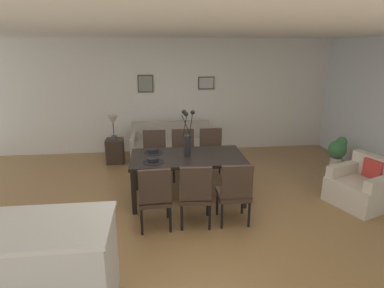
% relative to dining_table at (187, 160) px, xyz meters
% --- Properties ---
extents(ground_plane, '(9.00, 9.00, 0.00)m').
position_rel_dining_table_xyz_m(ground_plane, '(0.04, -0.60, -0.67)').
color(ground_plane, olive).
extents(back_wall_panel, '(9.00, 0.10, 2.60)m').
position_rel_dining_table_xyz_m(back_wall_panel, '(0.04, 2.65, 0.63)').
color(back_wall_panel, white).
rests_on(back_wall_panel, ground).
extents(ceiling_panel, '(9.00, 7.20, 0.08)m').
position_rel_dining_table_xyz_m(ceiling_panel, '(0.04, -0.20, 1.97)').
color(ceiling_panel, white).
extents(dining_table, '(1.80, 0.97, 0.74)m').
position_rel_dining_table_xyz_m(dining_table, '(0.00, 0.00, 0.00)').
color(dining_table, black).
rests_on(dining_table, ground).
extents(dining_chair_near_left, '(0.47, 0.47, 0.92)m').
position_rel_dining_table_xyz_m(dining_chair_near_left, '(-0.53, -0.89, -0.15)').
color(dining_chair_near_left, '#3D2D23').
rests_on(dining_chair_near_left, ground).
extents(dining_chair_near_right, '(0.47, 0.47, 0.92)m').
position_rel_dining_table_xyz_m(dining_chair_near_right, '(-0.53, 0.89, -0.15)').
color(dining_chair_near_right, '#3D2D23').
rests_on(dining_chair_near_right, ground).
extents(dining_chair_far_left, '(0.47, 0.47, 0.92)m').
position_rel_dining_table_xyz_m(dining_chair_far_left, '(0.02, -0.86, -0.15)').
color(dining_chair_far_left, '#3D2D23').
rests_on(dining_chair_far_left, ground).
extents(dining_chair_far_right, '(0.45, 0.45, 0.92)m').
position_rel_dining_table_xyz_m(dining_chair_far_right, '(0.01, 0.90, -0.15)').
color(dining_chair_far_right, '#3D2D23').
rests_on(dining_chair_far_right, ground).
extents(dining_chair_mid_left, '(0.45, 0.45, 0.92)m').
position_rel_dining_table_xyz_m(dining_chair_mid_left, '(0.57, -0.86, -0.15)').
color(dining_chair_mid_left, '#3D2D23').
rests_on(dining_chair_mid_left, ground).
extents(dining_chair_mid_right, '(0.44, 0.44, 0.92)m').
position_rel_dining_table_xyz_m(dining_chair_mid_right, '(0.55, 0.90, -0.15)').
color(dining_chair_mid_right, '#3D2D23').
rests_on(dining_chair_mid_right, ground).
extents(centerpiece_vase, '(0.21, 0.23, 0.73)m').
position_rel_dining_table_xyz_m(centerpiece_vase, '(0.00, 0.00, 0.36)').
color(centerpiece_vase, '#232326').
rests_on(centerpiece_vase, dining_table).
extents(placemat_near_left, '(0.32, 0.32, 0.01)m').
position_rel_dining_table_xyz_m(placemat_near_left, '(-0.54, -0.22, 0.08)').
color(placemat_near_left, black).
rests_on(placemat_near_left, dining_table).
extents(bowl_near_left, '(0.17, 0.17, 0.07)m').
position_rel_dining_table_xyz_m(bowl_near_left, '(-0.54, -0.22, 0.11)').
color(bowl_near_left, black).
rests_on(bowl_near_left, dining_table).
extents(placemat_near_right, '(0.32, 0.32, 0.01)m').
position_rel_dining_table_xyz_m(placemat_near_right, '(-0.54, 0.22, 0.08)').
color(placemat_near_right, black).
rests_on(placemat_near_right, dining_table).
extents(bowl_near_right, '(0.17, 0.17, 0.07)m').
position_rel_dining_table_xyz_m(bowl_near_right, '(-0.54, 0.22, 0.11)').
color(bowl_near_right, black).
rests_on(bowl_near_right, dining_table).
extents(sofa, '(1.74, 0.84, 0.80)m').
position_rel_dining_table_xyz_m(sofa, '(-0.16, 1.91, -0.39)').
color(sofa, '#A89E8E').
rests_on(sofa, ground).
extents(side_table, '(0.36, 0.36, 0.52)m').
position_rel_dining_table_xyz_m(side_table, '(-1.38, 1.88, -0.41)').
color(side_table, '#33261E').
rests_on(side_table, ground).
extents(table_lamp, '(0.22, 0.22, 0.51)m').
position_rel_dining_table_xyz_m(table_lamp, '(-1.38, 1.88, 0.23)').
color(table_lamp, '#4C4C51').
rests_on(table_lamp, side_table).
extents(armchair, '(1.03, 1.03, 0.75)m').
position_rel_dining_table_xyz_m(armchair, '(2.74, -0.50, -0.38)').
color(armchair, beige).
rests_on(armchair, ground).
extents(kitchen_island, '(1.54, 0.78, 0.92)m').
position_rel_dining_table_xyz_m(kitchen_island, '(-1.67, -2.20, -0.20)').
color(kitchen_island, silver).
rests_on(kitchen_island, ground).
extents(framed_picture_left, '(0.35, 0.03, 0.39)m').
position_rel_dining_table_xyz_m(framed_picture_left, '(-0.70, 2.58, 0.94)').
color(framed_picture_left, '#473828').
extents(framed_picture_center, '(0.38, 0.03, 0.29)m').
position_rel_dining_table_xyz_m(framed_picture_center, '(0.70, 2.58, 0.94)').
color(framed_picture_center, '#473828').
extents(potted_plant, '(0.36, 0.36, 0.67)m').
position_rel_dining_table_xyz_m(potted_plant, '(3.19, 1.04, -0.29)').
color(potted_plant, silver).
rests_on(potted_plant, ground).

